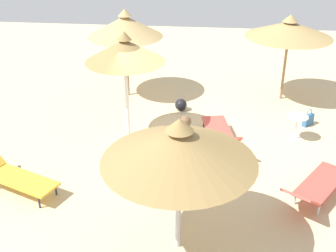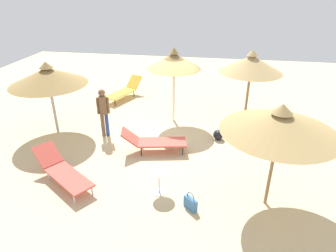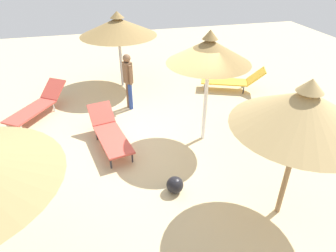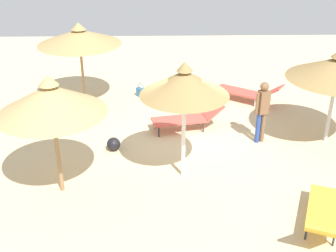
# 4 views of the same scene
# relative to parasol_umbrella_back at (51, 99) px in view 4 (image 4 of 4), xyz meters

# --- Properties ---
(ground) EXTENTS (24.00, 24.00, 0.10)m
(ground) POSITION_rel_parasol_umbrella_back_xyz_m (-1.70, 3.01, -2.35)
(ground) COLOR beige
(parasol_umbrella_back) EXTENTS (2.35, 2.35, 2.83)m
(parasol_umbrella_back) POSITION_rel_parasol_umbrella_back_xyz_m (0.00, 0.00, 0.00)
(parasol_umbrella_back) COLOR olive
(parasol_umbrella_back) RESTS_ON ground
(parasol_umbrella_far_left) EXTENTS (2.03, 2.03, 2.92)m
(parasol_umbrella_far_left) POSITION_rel_parasol_umbrella_back_xyz_m (-0.55, 2.84, 0.12)
(parasol_umbrella_far_left) COLOR white
(parasol_umbrella_far_left) RESTS_ON ground
(parasol_umbrella_edge) EXTENTS (2.65, 2.65, 2.74)m
(parasol_umbrella_edge) POSITION_rel_parasol_umbrella_back_xyz_m (-5.02, -0.21, -0.01)
(parasol_umbrella_edge) COLOR olive
(parasol_umbrella_edge) RESTS_ON ground
(lounge_chair_front) EXTENTS (1.79, 2.23, 0.79)m
(lounge_chair_front) POSITION_rel_parasol_umbrella_back_xyz_m (-5.03, 5.31, -1.93)
(lounge_chair_front) COLOR #CC4C3F
(lounge_chair_front) RESTS_ON ground
(lounge_chair_near_right) EXTENTS (1.04, 2.18, 0.80)m
(lounge_chair_near_right) POSITION_rel_parasol_umbrella_back_xyz_m (-3.03, 3.14, -1.90)
(lounge_chair_near_right) COLOR #CC4C3F
(lounge_chair_near_right) RESTS_ON ground
(lounge_chair_near_left) EXTENTS (2.26, 1.40, 0.86)m
(lounge_chair_near_left) POSITION_rel_parasol_umbrella_back_xyz_m (1.57, 5.52, -1.90)
(lounge_chair_near_left) COLOR gold
(lounge_chair_near_left) RESTS_ON ground
(person_standing_center) EXTENTS (0.29, 0.42, 1.78)m
(person_standing_center) POSITION_rel_parasol_umbrella_back_xyz_m (-2.24, 5.08, -1.28)
(person_standing_center) COLOR navy
(person_standing_center) RESTS_ON ground
(handbag) EXTENTS (0.36, 0.37, 0.50)m
(handbag) POSITION_rel_parasol_umbrella_back_xyz_m (-5.55, 1.66, -2.12)
(handbag) COLOR #336699
(handbag) RESTS_ON ground
(side_table_round) EXTENTS (0.56, 0.56, 0.69)m
(side_table_round) POSITION_rel_parasol_umbrella_back_xyz_m (-5.05, 2.54, -1.83)
(side_table_round) COLOR silver
(side_table_round) RESTS_ON ground
(beach_ball) EXTENTS (0.37, 0.37, 0.37)m
(beach_ball) POSITION_rel_parasol_umbrella_back_xyz_m (-1.84, 1.03, -2.12)
(beach_ball) COLOR black
(beach_ball) RESTS_ON ground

